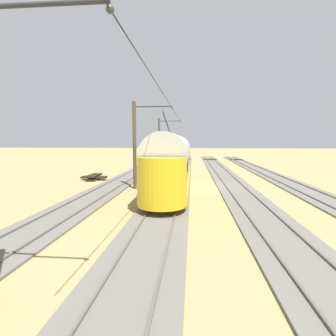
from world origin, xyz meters
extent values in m
plane|color=#9E8956|center=(0.00, 0.00, 0.00)|extent=(220.00, 220.00, 0.00)
cube|color=#666059|center=(-7.52, 0.00, 0.05)|extent=(2.80, 80.00, 0.10)
cube|color=#59544C|center=(-6.80, 0.00, 0.14)|extent=(0.07, 80.00, 0.08)
cube|color=#59544C|center=(-8.24, 0.00, 0.14)|extent=(0.07, 80.00, 0.08)
cube|color=#2D2316|center=(-7.52, -32.00, 0.11)|extent=(2.50, 0.24, 0.08)
cube|color=#2D2316|center=(-7.52, -31.35, 0.11)|extent=(2.50, 0.24, 0.08)
cube|color=#2D2316|center=(-7.52, -30.70, 0.11)|extent=(2.50, 0.24, 0.08)
cube|color=#2D2316|center=(-7.52, -30.05, 0.11)|extent=(2.50, 0.24, 0.08)
cube|color=#2D2316|center=(-7.52, -29.40, 0.11)|extent=(2.50, 0.24, 0.08)
cube|color=#666059|center=(-2.51, 0.00, 0.05)|extent=(2.80, 80.00, 0.10)
cube|color=#59544C|center=(-1.79, 0.00, 0.14)|extent=(0.07, 80.00, 0.08)
cube|color=#59544C|center=(-3.22, 0.00, 0.14)|extent=(0.07, 80.00, 0.08)
cube|color=#2D2316|center=(-2.51, -32.00, 0.11)|extent=(2.50, 0.24, 0.08)
cube|color=#2D2316|center=(-2.51, -31.35, 0.11)|extent=(2.50, 0.24, 0.08)
cube|color=#2D2316|center=(-2.51, -30.70, 0.11)|extent=(2.50, 0.24, 0.08)
cube|color=#2D2316|center=(-2.51, -30.05, 0.11)|extent=(2.50, 0.24, 0.08)
cube|color=#2D2316|center=(-2.51, -29.40, 0.11)|extent=(2.50, 0.24, 0.08)
cube|color=#666059|center=(2.51, 0.00, 0.05)|extent=(2.80, 80.00, 0.10)
cube|color=#59544C|center=(3.22, 0.00, 0.14)|extent=(0.07, 80.00, 0.08)
cube|color=#59544C|center=(1.79, 0.00, 0.14)|extent=(0.07, 80.00, 0.08)
cube|color=#2D2316|center=(2.51, -32.00, 0.11)|extent=(2.50, 0.24, 0.08)
cube|color=#2D2316|center=(2.51, -31.35, 0.11)|extent=(2.50, 0.24, 0.08)
cube|color=#2D2316|center=(2.51, -30.70, 0.11)|extent=(2.50, 0.24, 0.08)
cube|color=#2D2316|center=(2.51, -30.05, 0.11)|extent=(2.50, 0.24, 0.08)
cube|color=#2D2316|center=(2.51, -29.40, 0.11)|extent=(2.50, 0.24, 0.08)
cube|color=#666059|center=(7.52, 0.00, 0.05)|extent=(2.80, 80.00, 0.10)
cube|color=#59544C|center=(8.24, 0.00, 0.14)|extent=(0.07, 80.00, 0.08)
cube|color=#59544C|center=(6.80, 0.00, 0.14)|extent=(0.07, 80.00, 0.08)
cube|color=#2D2316|center=(7.52, -32.00, 0.11)|extent=(2.50, 0.24, 0.08)
cube|color=#2D2316|center=(7.52, -31.35, 0.11)|extent=(2.50, 0.24, 0.08)
cube|color=#2D2316|center=(7.52, -30.70, 0.11)|extent=(2.50, 0.24, 0.08)
cube|color=#2D2316|center=(7.52, -30.05, 0.11)|extent=(2.50, 0.24, 0.08)
cube|color=#2D2316|center=(7.52, -29.40, 0.11)|extent=(2.50, 0.24, 0.08)
cube|color=gold|center=(2.51, 0.87, 0.71)|extent=(2.65, 14.70, 0.55)
cube|color=gold|center=(2.51, 0.87, 1.46)|extent=(2.55, 14.70, 0.95)
cube|color=gold|center=(2.51, 0.87, 2.46)|extent=(2.55, 14.70, 1.05)
cylinder|color=#B7B7B2|center=(2.51, 0.87, 2.98)|extent=(2.65, 14.41, 2.65)
cylinder|color=gold|center=(2.51, -6.43, 1.70)|extent=(2.55, 2.55, 2.55)
cylinder|color=gold|center=(2.51, 8.17, 1.70)|extent=(2.55, 2.55, 2.55)
cube|color=black|center=(2.51, -7.57, 2.72)|extent=(1.63, 0.08, 0.36)
cube|color=black|center=(2.51, -7.60, 2.41)|extent=(1.73, 0.06, 0.80)
cube|color=black|center=(1.21, 0.87, 2.46)|extent=(0.04, 12.35, 0.80)
cube|color=black|center=(3.80, 0.87, 2.46)|extent=(0.04, 12.35, 0.80)
cylinder|color=silver|center=(2.51, -7.69, 1.46)|extent=(0.24, 0.06, 0.24)
cube|color=gray|center=(2.51, -7.63, 0.53)|extent=(1.94, 0.12, 0.20)
cylinder|color=black|center=(2.51, 5.40, 4.80)|extent=(0.07, 4.67, 1.07)
cylinder|color=black|center=(1.79, -3.84, 0.56)|extent=(0.10, 0.76, 0.76)
cylinder|color=black|center=(3.22, -3.84, 0.56)|extent=(0.10, 0.76, 0.76)
cylinder|color=black|center=(1.79, 5.58, 0.56)|extent=(0.10, 0.76, 0.76)
cylinder|color=black|center=(3.22, 5.58, 0.56)|extent=(0.10, 0.76, 0.76)
cylinder|color=#4C3D28|center=(5.47, -14.32, 3.40)|extent=(0.28, 0.28, 6.80)
cylinder|color=#2D2D2D|center=(3.99, -14.32, 6.40)|extent=(2.96, 0.10, 0.10)
sphere|color=#334733|center=(2.51, -14.32, 6.25)|extent=(0.16, 0.16, 0.16)
cylinder|color=#4C3D28|center=(5.47, 1.14, 3.40)|extent=(0.28, 0.28, 6.80)
cylinder|color=#2D2D2D|center=(3.99, 1.14, 6.40)|extent=(2.96, 0.10, 0.10)
sphere|color=#334733|center=(2.51, 1.14, 6.25)|extent=(0.16, 0.16, 0.16)
cylinder|color=#2D2D2D|center=(3.99, 16.60, 6.40)|extent=(2.96, 0.10, 0.10)
sphere|color=#334733|center=(2.51, 16.60, 6.25)|extent=(0.16, 0.16, 0.16)
cylinder|color=black|center=(2.51, 1.14, 6.25)|extent=(0.03, 34.92, 0.03)
cylinder|color=black|center=(3.99, -14.32, 6.40)|extent=(2.96, 0.02, 0.02)
cube|color=#2D2316|center=(10.11, -3.07, 0.09)|extent=(0.24, 2.40, 0.18)
cube|color=#2D2316|center=(10.41, -3.07, 0.09)|extent=(0.24, 2.40, 0.18)
cube|color=#2D2316|center=(10.71, -3.07, 0.09)|extent=(0.24, 2.40, 0.18)
cube|color=#2D2316|center=(10.41, -3.37, 0.27)|extent=(2.40, 0.24, 0.18)
cube|color=#2D2316|center=(10.41, -3.07, 0.27)|extent=(2.40, 0.24, 0.18)
cube|color=#2D2316|center=(10.41, -2.77, 0.27)|extent=(2.40, 0.24, 0.18)
cube|color=#2D2316|center=(10.11, -3.07, 0.45)|extent=(0.24, 2.40, 0.18)
cube|color=#2D2316|center=(10.41, -3.07, 0.45)|extent=(0.24, 2.40, 0.18)
cube|color=#2D2316|center=(10.71, -3.07, 0.45)|extent=(0.24, 2.40, 0.18)
camera|label=1|loc=(0.95, 21.71, 3.82)|focal=28.51mm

